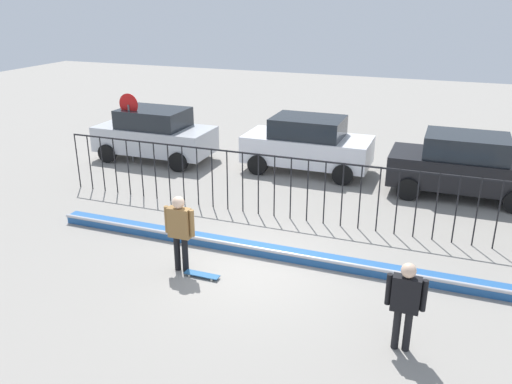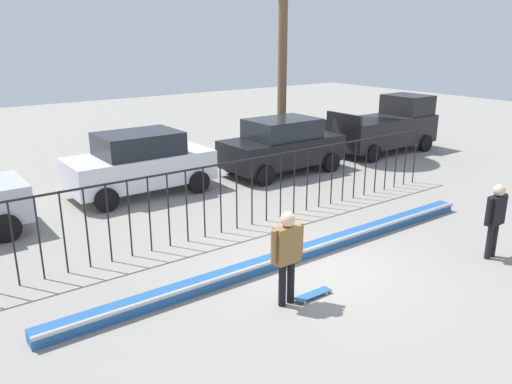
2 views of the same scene
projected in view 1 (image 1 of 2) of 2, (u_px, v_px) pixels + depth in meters
The scene contains 10 objects.
ground_plane at pixel (252, 267), 11.87m from camera, with size 60.00×60.00×0.00m, color gray.
bowl_coping_ledge at pixel (261, 250), 12.38m from camera, with size 11.00×0.41×0.27m.
perimeter_fence at pixel (291, 181), 14.03m from camera, with size 14.04×0.04×1.75m.
skateboarder at pixel (180, 227), 11.34m from camera, with size 0.71×0.27×1.77m.
skateboard at pixel (202, 275), 11.41m from camera, with size 0.80×0.20×0.07m.
camera_operator at pixel (405, 299), 8.78m from camera, with size 0.67×0.25×1.67m.
parked_car_silver at pixel (155, 134), 19.19m from camera, with size 4.30×2.12×1.90m.
parked_car_white at pixel (307, 144), 17.92m from camera, with size 4.30×2.12×1.90m.
parked_car_black at pixel (464, 165), 15.72m from camera, with size 4.30×2.12×1.90m.
stop_sign at pixel (130, 118), 18.71m from camera, with size 0.76×0.07×2.50m.
Camera 1 is at (3.82, -9.77, 5.79)m, focal length 36.78 mm.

